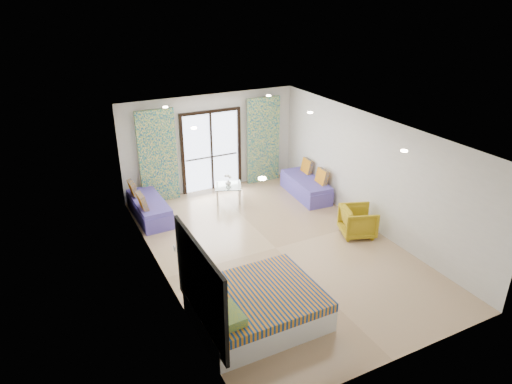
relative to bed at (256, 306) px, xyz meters
name	(u,v)px	position (x,y,z in m)	size (l,w,h in m)	color
floor	(276,248)	(1.48, 1.96, -0.30)	(5.00, 7.50, 0.01)	#9C7E5D
ceiling	(278,130)	(1.48, 1.96, 2.40)	(5.00, 7.50, 0.01)	silver
wall_back	(211,143)	(1.48, 5.71, 1.05)	(5.00, 0.01, 2.70)	silver
wall_front	(405,289)	(1.48, -1.79, 1.05)	(5.00, 0.01, 2.70)	silver
wall_left	(160,217)	(-1.02, 1.96, 1.05)	(0.01, 7.50, 2.70)	silver
wall_right	(371,173)	(3.98, 1.96, 1.05)	(0.01, 7.50, 2.70)	silver
balcony_door	(211,146)	(1.48, 5.68, 0.95)	(1.76, 0.08, 2.28)	black
balcony_rail	(212,157)	(1.48, 5.69, 0.65)	(1.52, 0.03, 0.04)	#595451
curtain_left	(158,157)	(-0.07, 5.53, 0.95)	(1.00, 0.10, 2.50)	silver
curtain_right	(263,140)	(3.03, 5.53, 0.95)	(1.00, 0.10, 2.50)	silver
downlight_a	(262,178)	(0.08, -0.04, 2.37)	(0.12, 0.12, 0.02)	#FFE0B2
downlight_b	(404,151)	(2.88, -0.04, 2.37)	(0.12, 0.12, 0.02)	#FFE0B2
downlight_c	(194,128)	(0.08, 2.96, 2.37)	(0.12, 0.12, 0.02)	#FFE0B2
downlight_d	(310,112)	(2.88, 2.96, 2.37)	(0.12, 0.12, 0.02)	#FFE0B2
downlight_e	(165,107)	(0.08, 4.96, 2.37)	(0.12, 0.12, 0.02)	#FFE0B2
downlight_f	(269,96)	(2.88, 4.96, 2.37)	(0.12, 0.12, 0.02)	#FFE0B2
headboard	(200,286)	(-0.98, 0.00, 0.75)	(0.06, 2.10, 1.50)	black
switch_plate	(175,248)	(-0.99, 1.25, 0.75)	(0.02, 0.10, 0.10)	silver
bed	(256,306)	(0.00, 0.00, 0.00)	(2.11, 1.72, 0.73)	silver
daybed_left	(149,208)	(-0.64, 4.67, -0.03)	(0.74, 1.80, 0.88)	#5448AC
daybed_right	(306,186)	(3.59, 4.05, -0.03)	(0.85, 1.86, 0.89)	#5448AC
coffee_table	(228,187)	(1.54, 4.70, 0.10)	(0.88, 0.88, 0.78)	silver
vase	(228,183)	(1.54, 4.70, 0.22)	(0.16, 0.16, 0.16)	white
armchair	(358,220)	(3.46, 1.63, 0.08)	(0.74, 0.69, 0.76)	#A78B15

